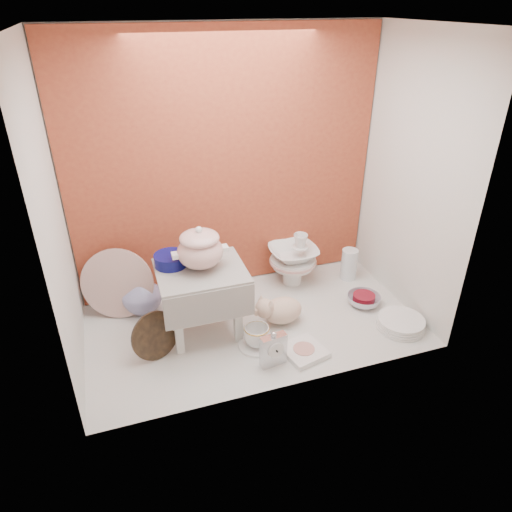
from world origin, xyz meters
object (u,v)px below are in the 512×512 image
(step_stool, at_px, (203,301))
(soup_tureen, at_px, (200,247))
(mantel_clock, at_px, (273,349))
(gold_rim_teacup, at_px, (257,336))
(blue_white_vase, at_px, (141,292))
(porcelain_tower, at_px, (293,259))
(dinner_plate_stack, at_px, (401,323))
(floral_platter, at_px, (117,284))
(plush_pig, at_px, (283,310))
(crystal_bowl, at_px, (364,300))

(step_stool, height_order, soup_tureen, soup_tureen)
(mantel_clock, bearing_deg, gold_rim_teacup, 93.59)
(blue_white_vase, relative_size, porcelain_tower, 0.71)
(gold_rim_teacup, xyz_separation_m, dinner_plate_stack, (0.80, -0.10, -0.04))
(floral_platter, relative_size, blue_white_vase, 1.67)
(mantel_clock, bearing_deg, dinner_plate_stack, -5.15)
(mantel_clock, distance_m, dinner_plate_stack, 0.77)
(step_stool, bearing_deg, plush_pig, -7.68)
(gold_rim_teacup, bearing_deg, plush_pig, 36.38)
(floral_platter, xyz_separation_m, gold_rim_teacup, (0.64, -0.53, -0.13))
(mantel_clock, bearing_deg, blue_white_vase, 120.77)
(step_stool, distance_m, mantel_clock, 0.46)
(blue_white_vase, distance_m, mantel_clock, 0.87)
(step_stool, height_order, dinner_plate_stack, step_stool)
(crystal_bowl, relative_size, porcelain_tower, 0.58)
(step_stool, relative_size, soup_tureen, 1.64)
(dinner_plate_stack, distance_m, porcelain_tower, 0.75)
(mantel_clock, relative_size, crystal_bowl, 0.99)
(mantel_clock, xyz_separation_m, plush_pig, (0.17, 0.30, -0.01))
(blue_white_vase, height_order, mantel_clock, blue_white_vase)
(plush_pig, height_order, gold_rim_teacup, plush_pig)
(step_stool, relative_size, gold_rim_teacup, 3.22)
(blue_white_vase, distance_m, gold_rim_teacup, 0.74)
(plush_pig, bearing_deg, step_stool, -166.46)
(floral_platter, height_order, plush_pig, floral_platter)
(step_stool, bearing_deg, soup_tureen, 69.46)
(blue_white_vase, relative_size, gold_rim_teacup, 1.74)
(plush_pig, bearing_deg, floral_platter, 177.52)
(floral_platter, height_order, gold_rim_teacup, floral_platter)
(plush_pig, xyz_separation_m, crystal_bowl, (0.52, 0.01, -0.05))
(step_stool, height_order, porcelain_tower, step_stool)
(plush_pig, bearing_deg, porcelain_tower, 81.92)
(step_stool, bearing_deg, mantel_clock, -53.63)
(mantel_clock, relative_size, porcelain_tower, 0.57)
(plush_pig, relative_size, porcelain_tower, 0.83)
(gold_rim_teacup, distance_m, crystal_bowl, 0.74)
(soup_tureen, relative_size, plush_pig, 0.97)
(mantel_clock, bearing_deg, floral_platter, 126.00)
(soup_tureen, xyz_separation_m, porcelain_tower, (0.64, 0.30, -0.34))
(floral_platter, bearing_deg, dinner_plate_stack, -23.49)
(step_stool, relative_size, blue_white_vase, 1.85)
(floral_platter, bearing_deg, plush_pig, -24.08)
(step_stool, relative_size, floral_platter, 1.11)
(mantel_clock, bearing_deg, crystal_bowl, 15.53)
(floral_platter, relative_size, dinner_plate_stack, 1.52)
(soup_tureen, xyz_separation_m, floral_platter, (-0.42, 0.30, -0.31))
(crystal_bowl, xyz_separation_m, porcelain_tower, (-0.31, 0.36, 0.14))
(floral_platter, distance_m, blue_white_vase, 0.14)
(blue_white_vase, bearing_deg, soup_tureen, -43.95)
(gold_rim_teacup, xyz_separation_m, porcelain_tower, (0.41, 0.52, 0.10))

